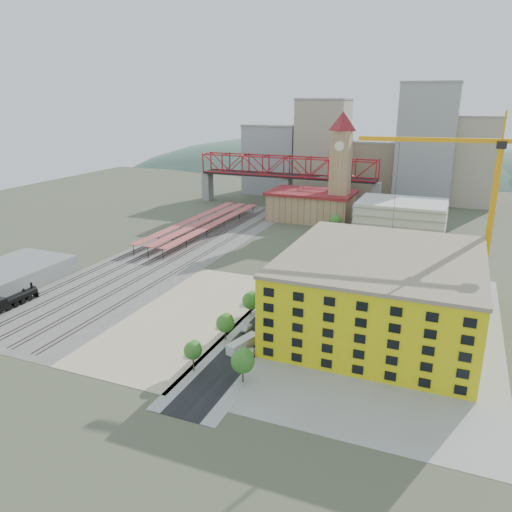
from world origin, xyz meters
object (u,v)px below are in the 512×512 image
at_px(site_trailer_b, 270,315).
at_px(site_trailer_d, 289,293).
at_px(tower_crane, 482,189).
at_px(car_0, 246,328).
at_px(clock_tower, 341,158).
at_px(site_trailer_c, 285,299).
at_px(construction_building, 381,291).
at_px(site_trailer_a, 243,344).
at_px(locomotive, 10,302).

xyz_separation_m(site_trailer_b, site_trailer_d, (0.00, 15.18, 0.17)).
relative_size(tower_crane, car_0, 12.66).
relative_size(clock_tower, site_trailer_c, 5.57).
relative_size(construction_building, tower_crane, 1.00).
bearing_deg(site_trailer_b, site_trailer_d, 94.81).
relative_size(site_trailer_b, site_trailer_d, 0.88).
distance_m(tower_crane, site_trailer_b, 63.19).
bearing_deg(site_trailer_c, site_trailer_a, -104.15).
bearing_deg(car_0, site_trailer_d, 86.52).
distance_m(site_trailer_d, car_0, 23.55).
relative_size(construction_building, car_0, 12.69).
bearing_deg(clock_tower, site_trailer_a, -86.27).
distance_m(tower_crane, site_trailer_c, 58.31).
relative_size(site_trailer_c, site_trailer_d, 0.91).
relative_size(construction_building, site_trailer_a, 5.71).
bearing_deg(site_trailer_a, construction_building, 56.96).
distance_m(clock_tower, site_trailer_c, 98.54).
bearing_deg(locomotive, site_trailer_b, 16.87).
height_order(site_trailer_c, car_0, site_trailer_c).
bearing_deg(site_trailer_b, car_0, -105.36).
xyz_separation_m(tower_crane, site_trailer_a, (-45.76, -48.59, -29.94)).
relative_size(locomotive, site_trailer_c, 2.15).
relative_size(locomotive, tower_crane, 0.40).
height_order(tower_crane, car_0, tower_crane).
bearing_deg(site_trailer_d, site_trailer_b, -96.22).
distance_m(clock_tower, tower_crane, 91.47).
distance_m(construction_building, car_0, 33.29).
height_order(construction_building, site_trailer_b, construction_building).
bearing_deg(site_trailer_d, tower_crane, 13.61).
height_order(clock_tower, site_trailer_a, clock_tower).
relative_size(site_trailer_d, car_0, 2.56).
distance_m(construction_building, site_trailer_b, 27.84).
distance_m(site_trailer_c, site_trailer_d, 3.84).
height_order(site_trailer_b, site_trailer_d, site_trailer_d).
distance_m(clock_tower, site_trailer_b, 109.45).
relative_size(site_trailer_a, site_trailer_b, 0.99).
distance_m(clock_tower, site_trailer_d, 94.83).
distance_m(tower_crane, site_trailer_a, 73.15).
height_order(construction_building, locomotive, construction_building).
bearing_deg(site_trailer_a, car_0, 124.94).
distance_m(locomotive, site_trailer_b, 68.97).
distance_m(construction_building, site_trailer_d, 28.83).
relative_size(clock_tower, construction_building, 1.03).
bearing_deg(site_trailer_a, tower_crane, 62.73).
distance_m(locomotive, tower_crane, 126.56).
relative_size(tower_crane, site_trailer_c, 5.41).
height_order(clock_tower, tower_crane, clock_tower).
height_order(site_trailer_a, site_trailer_c, site_trailer_c).
bearing_deg(site_trailer_c, car_0, -112.90).
height_order(site_trailer_a, site_trailer_d, site_trailer_d).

